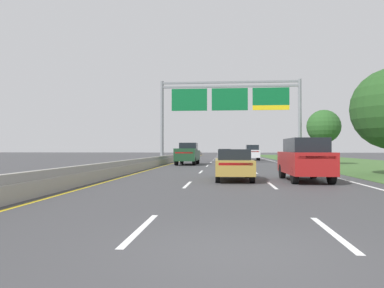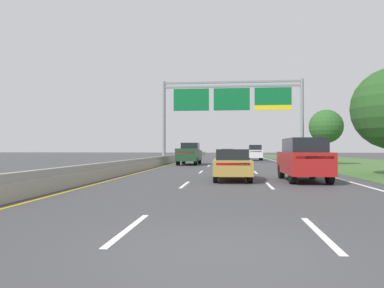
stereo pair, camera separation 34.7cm
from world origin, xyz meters
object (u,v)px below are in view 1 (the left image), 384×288
car_white_right_lane_suv (252,152)px  roadside_tree_mid (324,127)px  car_silver_centre_lane_sedan (225,154)px  overhead_sign_gantry (230,104)px  pickup_truck_darkgreen (188,154)px  car_red_right_lane_suv (305,159)px  car_gold_centre_lane_sedan (233,164)px

car_white_right_lane_suv → roadside_tree_mid: 14.76m
car_white_right_lane_suv → car_silver_centre_lane_sedan: (-3.74, -1.01, -0.28)m
overhead_sign_gantry → roadside_tree_mid: overhead_sign_gantry is taller
car_white_right_lane_suv → car_silver_centre_lane_sedan: size_ratio=1.07×
overhead_sign_gantry → pickup_truck_darkgreen: bearing=-146.8°
car_silver_centre_lane_sedan → pickup_truck_darkgreen: bearing=165.9°
overhead_sign_gantry → car_silver_centre_lane_sedan: size_ratio=3.39×
pickup_truck_darkgreen → car_white_right_lane_suv: (7.46, 14.67, 0.02)m
overhead_sign_gantry → car_silver_centre_lane_sedan: overhead_sign_gantry is taller
car_red_right_lane_suv → roadside_tree_mid: roadside_tree_mid is taller
pickup_truck_darkgreen → roadside_tree_mid: roadside_tree_mid is taller
car_silver_centre_lane_sedan → car_red_right_lane_suv: bearing=-171.7°
pickup_truck_darkgreen → car_white_right_lane_suv: size_ratio=1.15×
overhead_sign_gantry → car_white_right_lane_suv: size_ratio=3.18×
car_silver_centre_lane_sedan → roadside_tree_mid: bearing=-139.3°
overhead_sign_gantry → car_silver_centre_lane_sedan: bearing=92.7°
pickup_truck_darkgreen → car_red_right_lane_suv: bearing=-155.8°
car_gold_centre_lane_sedan → car_white_right_lane_suv: size_ratio=0.94×
car_white_right_lane_suv → car_silver_centre_lane_sedan: bearing=106.1°
car_white_right_lane_suv → car_red_right_lane_suv: 32.73m
pickup_truck_darkgreen → car_gold_centre_lane_sedan: bearing=-165.7°
car_gold_centre_lane_sedan → car_white_right_lane_suv: (3.28, 32.55, 0.28)m
car_gold_centre_lane_sedan → car_silver_centre_lane_sedan: 31.55m
car_white_right_lane_suv → roadside_tree_mid: size_ratio=0.85×
overhead_sign_gantry → car_white_right_lane_suv: overhead_sign_gantry is taller
roadside_tree_mid → car_silver_centre_lane_sedan: bearing=129.6°
car_red_right_lane_suv → car_silver_centre_lane_sedan: bearing=6.0°
overhead_sign_gantry → pickup_truck_darkgreen: size_ratio=2.77×
overhead_sign_gantry → car_gold_centre_lane_sedan: bearing=-90.2°
roadside_tree_mid → car_gold_centre_lane_sedan: bearing=-116.1°
car_gold_centre_lane_sedan → car_red_right_lane_suv: bearing=-94.3°
pickup_truck_darkgreen → roadside_tree_mid: (13.70, 1.58, 2.76)m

